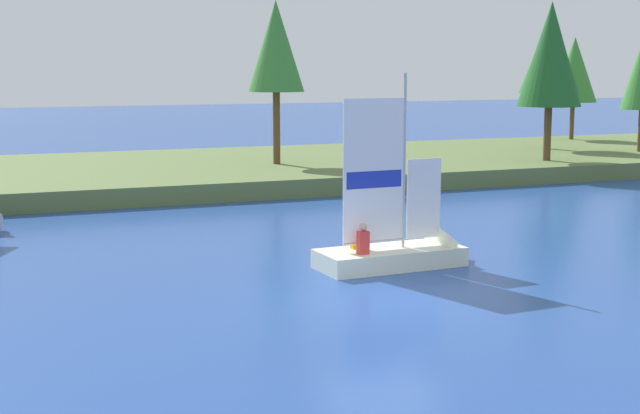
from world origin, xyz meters
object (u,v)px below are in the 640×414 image
shoreline_tree_midleft (550,55)px  sailboat (413,250)px  shoreline_tree_right (574,70)px  shoreline_tree_left (276,47)px  shoreline_tree_centre (551,53)px

shoreline_tree_midleft → sailboat: size_ratio=1.34×
shoreline_tree_midleft → shoreline_tree_right: size_ratio=1.21×
shoreline_tree_left → sailboat: 19.11m
shoreline_tree_midleft → shoreline_tree_right: shoreline_tree_midleft is taller
sailboat → shoreline_tree_centre: bearing=44.0°
shoreline_tree_left → shoreline_tree_centre: size_ratio=1.01×
shoreline_tree_left → shoreline_tree_centre: bearing=6.1°
shoreline_tree_midleft → sailboat: bearing=-134.9°
shoreline_tree_left → shoreline_tree_midleft: 12.74m
shoreline_tree_centre → shoreline_tree_right: (5.15, 4.78, -0.92)m
shoreline_tree_centre → shoreline_tree_left: bearing=-173.9°
sailboat → shoreline_tree_midleft: bearing=41.9°
shoreline_tree_left → sailboat: bearing=-97.7°
shoreline_tree_midleft → sailboat: (-14.73, -14.80, -5.29)m
shoreline_tree_right → shoreline_tree_left: bearing=-162.9°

